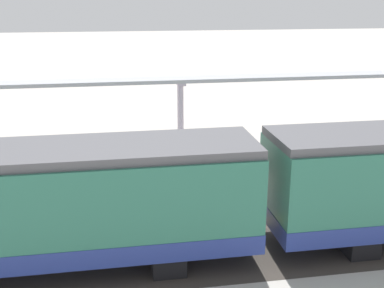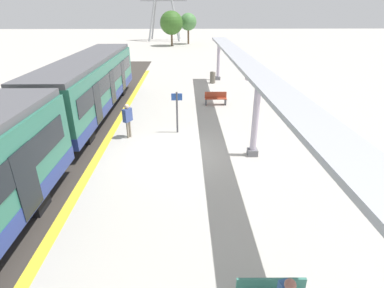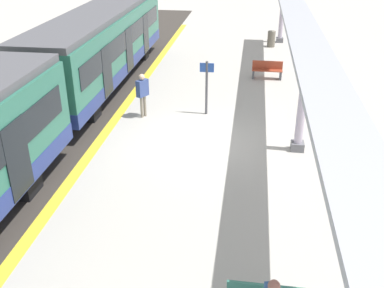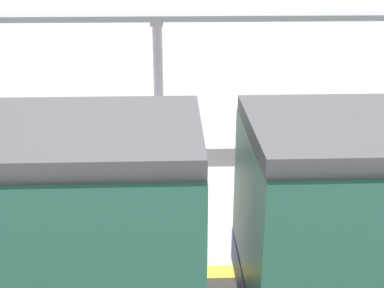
% 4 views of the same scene
% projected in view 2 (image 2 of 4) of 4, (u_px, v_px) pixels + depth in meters
% --- Properties ---
extents(ground_plane, '(176.00, 176.00, 0.00)m').
position_uv_depth(ground_plane, '(178.00, 154.00, 13.76)').
color(ground_plane, '#B1ACA3').
extents(tactile_edge_strip, '(0.38, 39.93, 0.01)m').
position_uv_depth(tactile_edge_strip, '(99.00, 154.00, 13.68)').
color(tactile_edge_strip, yellow).
rests_on(tactile_edge_strip, ground).
extents(trackbed, '(3.20, 51.93, 0.01)m').
position_uv_depth(trackbed, '(59.00, 155.00, 13.65)').
color(trackbed, '#38332D').
rests_on(trackbed, ground).
extents(train_far_carriage, '(2.65, 13.84, 3.48)m').
position_uv_depth(train_far_carriage, '(91.00, 85.00, 18.27)').
color(train_far_carriage, '#2A6D58').
rests_on(train_far_carriage, ground).
extents(canopy_pillar_second, '(1.10, 0.44, 3.55)m').
position_uv_depth(canopy_pillar_second, '(256.00, 118.00, 12.88)').
color(canopy_pillar_second, slate).
rests_on(canopy_pillar_second, ground).
extents(canopy_pillar_third, '(1.10, 0.44, 3.55)m').
position_uv_depth(canopy_pillar_third, '(218.00, 60.00, 27.02)').
color(canopy_pillar_third, slate).
rests_on(canopy_pillar_third, ground).
extents(canopy_beam, '(1.20, 31.84, 0.16)m').
position_uv_depth(canopy_beam, '(259.00, 75.00, 12.15)').
color(canopy_beam, '#A8AAB2').
rests_on(canopy_beam, canopy_pillar_nearest).
extents(bench_near_end, '(1.51, 0.46, 0.86)m').
position_uv_depth(bench_near_end, '(216.00, 98.00, 20.56)').
color(bench_near_end, '#A03E26').
rests_on(bench_near_end, ground).
extents(trash_bin, '(0.48, 0.48, 0.97)m').
position_uv_depth(trash_bin, '(213.00, 78.00, 26.40)').
color(trash_bin, '#6E6759').
rests_on(trash_bin, ground).
extents(platform_info_sign, '(0.56, 0.10, 2.20)m').
position_uv_depth(platform_info_sign, '(177.00, 109.00, 15.58)').
color(platform_info_sign, '#4C4C51').
rests_on(platform_info_sign, ground).
extents(passenger_waiting_near_edge, '(0.46, 0.56, 1.78)m').
position_uv_depth(passenger_waiting_near_edge, '(128.00, 117.00, 15.03)').
color(passenger_waiting_near_edge, gray).
rests_on(passenger_waiting_near_edge, ground).
extents(tree_left_background, '(2.97, 2.97, 5.26)m').
position_uv_depth(tree_left_background, '(188.00, 22.00, 53.40)').
color(tree_left_background, brown).
rests_on(tree_left_background, ground).
extents(tree_right_background, '(3.87, 3.87, 5.66)m').
position_uv_depth(tree_right_background, '(171.00, 23.00, 50.75)').
color(tree_right_background, brown).
rests_on(tree_right_background, ground).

